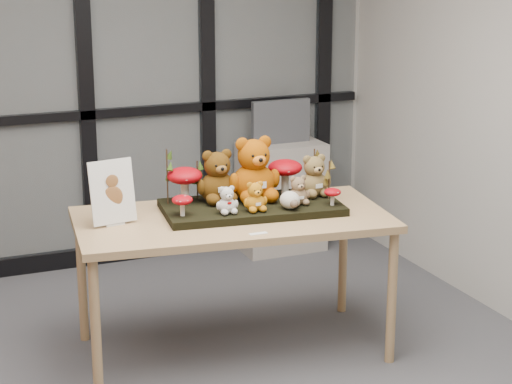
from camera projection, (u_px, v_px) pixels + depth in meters
name	position (u px, v px, depth m)	size (l,w,h in m)	color
room_shell	(107.00, 72.00, 3.61)	(5.00, 5.00, 5.00)	#AEACA5
glass_partition	(14.00, 63.00, 5.88)	(4.90, 0.06, 2.78)	#2D383F
display_table	(232.00, 228.00, 4.90)	(1.73, 1.02, 0.77)	tan
diorama_tray	(252.00, 207.00, 4.96)	(0.94, 0.47, 0.04)	black
bear_pooh_yellow	(253.00, 165.00, 4.98)	(0.29, 0.27, 0.39)	#A24A04
bear_brown_medium	(217.00, 173.00, 4.96)	(0.24, 0.22, 0.31)	#4C2E0A
bear_tan_back	(314.00, 173.00, 5.08)	(0.19, 0.18, 0.25)	brown
bear_small_yellow	(255.00, 195.00, 4.81)	(0.13, 0.12, 0.17)	#C37610
bear_white_bow	(227.00, 198.00, 4.77)	(0.12, 0.11, 0.16)	silver
bear_beige_small	(298.00, 189.00, 4.93)	(0.13, 0.12, 0.17)	olive
plush_cream_hedgehog	(290.00, 199.00, 4.85)	(0.08, 0.07, 0.10)	beige
mushroom_back_left	(185.00, 183.00, 4.95)	(0.19, 0.19, 0.21)	#99040D
mushroom_back_right	(285.00, 175.00, 5.13)	(0.19, 0.19, 0.21)	#99040D
mushroom_front_left	(182.00, 204.00, 4.73)	(0.11, 0.11, 0.12)	#99040D
mushroom_front_right	(332.00, 196.00, 4.92)	(0.09, 0.09, 0.10)	#99040D
sprig_green_far_left	(167.00, 177.00, 4.92)	(0.05, 0.05, 0.30)	#213D0E
sprig_green_mid_left	(197.00, 180.00, 5.02)	(0.05, 0.05, 0.21)	#213D0E
sprig_dry_far_right	(314.00, 171.00, 5.12)	(0.05, 0.05, 0.26)	brown
sprig_dry_mid_right	(329.00, 180.00, 5.02)	(0.05, 0.05, 0.21)	brown
sprig_green_centre	(226.00, 179.00, 5.08)	(0.05, 0.05, 0.20)	#213D0E
sign_holder	(112.00, 195.00, 4.69)	(0.24, 0.10, 0.34)	silver
label_card	(258.00, 234.00, 4.59)	(0.09, 0.03, 0.00)	white
cabinet	(281.00, 197.00, 6.62)	(0.59, 0.34, 0.78)	#A59C93
monitor	(281.00, 122.00, 6.50)	(0.43, 0.04, 0.31)	#4C4E54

